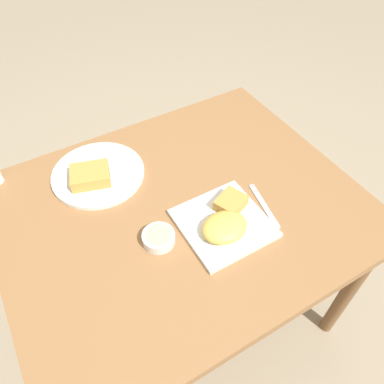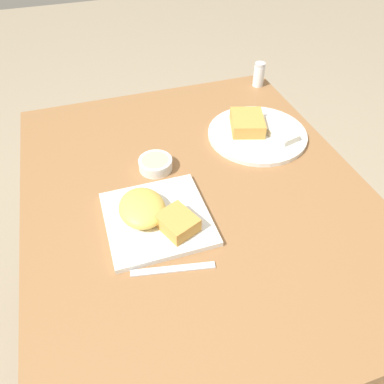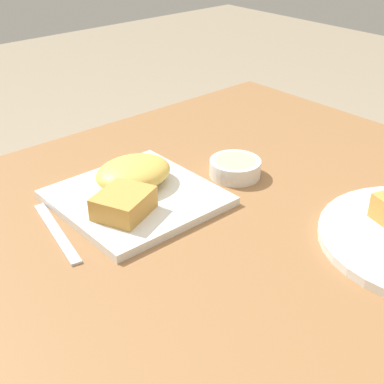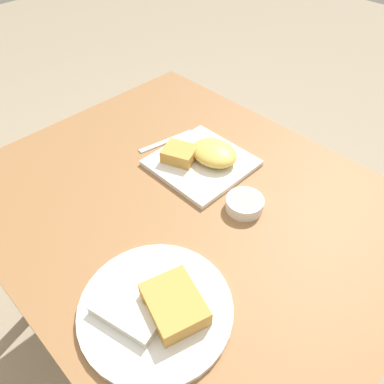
{
  "view_description": "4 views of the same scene",
  "coord_description": "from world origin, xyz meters",
  "px_view_note": "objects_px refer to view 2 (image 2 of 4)",
  "views": [
    {
      "loc": [
        -0.34,
        -0.65,
        1.58
      ],
      "look_at": [
        0.03,
        -0.01,
        0.75
      ],
      "focal_mm": 35.0,
      "sensor_mm": 36.0,
      "label": 1
    },
    {
      "loc": [
        0.67,
        -0.23,
        1.38
      ],
      "look_at": [
        0.03,
        -0.02,
        0.73
      ],
      "focal_mm": 35.0,
      "sensor_mm": 36.0,
      "label": 2
    },
    {
      "loc": [
        0.51,
        0.51,
        1.16
      ],
      "look_at": [
        0.03,
        -0.03,
        0.74
      ],
      "focal_mm": 50.0,
      "sensor_mm": 36.0,
      "label": 3
    },
    {
      "loc": [
        -0.47,
        0.45,
        1.38
      ],
      "look_at": [
        -0.01,
        -0.01,
        0.74
      ],
      "focal_mm": 35.0,
      "sensor_mm": 36.0,
      "label": 4
    }
  ],
  "objects_px": {
    "plate_oval_far": "(256,131)",
    "butter_knife": "(173,269)",
    "sauce_ramekin": "(156,164)",
    "salt_shaker": "(259,76)",
    "plate_square_near": "(154,215)"
  },
  "relations": [
    {
      "from": "plate_square_near",
      "to": "plate_oval_far",
      "type": "height_order",
      "value": "plate_square_near"
    },
    {
      "from": "plate_oval_far",
      "to": "sauce_ramekin",
      "type": "height_order",
      "value": "plate_oval_far"
    },
    {
      "from": "plate_oval_far",
      "to": "butter_knife",
      "type": "bearing_deg",
      "value": -43.78
    },
    {
      "from": "plate_square_near",
      "to": "sauce_ramekin",
      "type": "relative_size",
      "value": 2.63
    },
    {
      "from": "plate_oval_far",
      "to": "salt_shaker",
      "type": "relative_size",
      "value": 3.51
    },
    {
      "from": "salt_shaker",
      "to": "butter_knife",
      "type": "height_order",
      "value": "salt_shaker"
    },
    {
      "from": "plate_oval_far",
      "to": "salt_shaker",
      "type": "bearing_deg",
      "value": 153.84
    },
    {
      "from": "plate_oval_far",
      "to": "salt_shaker",
      "type": "height_order",
      "value": "salt_shaker"
    },
    {
      "from": "sauce_ramekin",
      "to": "salt_shaker",
      "type": "distance_m",
      "value": 0.58
    },
    {
      "from": "sauce_ramekin",
      "to": "butter_knife",
      "type": "height_order",
      "value": "sauce_ramekin"
    },
    {
      "from": "salt_shaker",
      "to": "plate_oval_far",
      "type": "bearing_deg",
      "value": -26.16
    },
    {
      "from": "plate_square_near",
      "to": "sauce_ramekin",
      "type": "xyz_separation_m",
      "value": [
        -0.19,
        0.05,
        -0.0
      ]
    },
    {
      "from": "plate_square_near",
      "to": "plate_oval_far",
      "type": "relative_size",
      "value": 0.81
    },
    {
      "from": "plate_oval_far",
      "to": "sauce_ramekin",
      "type": "distance_m",
      "value": 0.34
    },
    {
      "from": "plate_square_near",
      "to": "plate_oval_far",
      "type": "bearing_deg",
      "value": 122.91
    }
  ]
}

